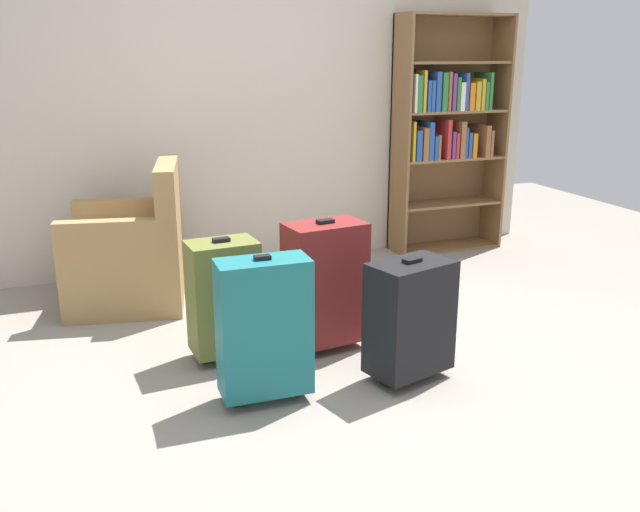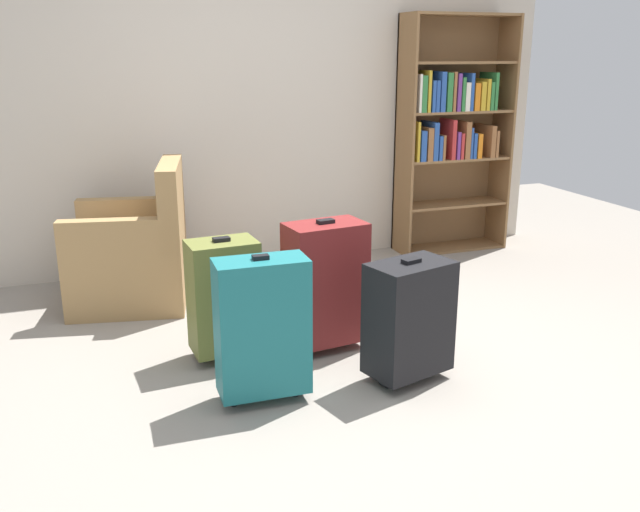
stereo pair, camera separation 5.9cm
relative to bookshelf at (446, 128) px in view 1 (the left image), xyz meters
The scene contains 9 objects.
ground_plane 2.64m from the bookshelf, 128.26° to the right, with size 8.13×8.13×0.00m, color gray.
back_wall 1.57m from the bookshelf, behind, with size 4.64×0.10×2.60m, color beige.
bookshelf is the anchor object (origin of this frame).
armchair 2.62m from the bookshelf, behind, with size 0.82×0.82×0.90m.
mug 2.18m from the bookshelf, 167.38° to the right, with size 0.12×0.08×0.10m.
suitcase_dark_red 2.30m from the bookshelf, 136.54° to the right, with size 0.44×0.29×0.72m.
suitcase_olive 2.67m from the bookshelf, 145.75° to the right, with size 0.36×0.26×0.66m.
suitcase_black 2.51m from the bookshelf, 124.03° to the right, with size 0.45×0.35×0.62m.
suitcase_teal 2.93m from the bookshelf, 136.45° to the right, with size 0.42×0.21×0.70m.
Camera 1 is at (-1.33, -2.79, 1.56)m, focal length 38.24 mm.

